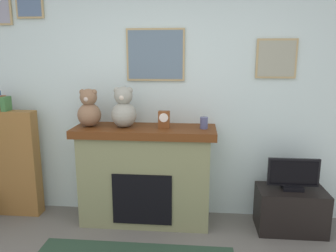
% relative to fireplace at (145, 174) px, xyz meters
% --- Properties ---
extents(back_wall, '(5.20, 0.15, 2.60)m').
position_rel_fireplace_xyz_m(back_wall, '(0.16, 0.29, 0.78)').
color(back_wall, silver).
rests_on(back_wall, ground_plane).
extents(fireplace, '(1.45, 0.52, 1.03)m').
position_rel_fireplace_xyz_m(fireplace, '(0.00, 0.00, 0.00)').
color(fireplace, '#7D8057').
rests_on(fireplace, ground_plane).
extents(bookshelf, '(0.49, 0.16, 1.38)m').
position_rel_fireplace_xyz_m(bookshelf, '(-1.44, 0.03, 0.09)').
color(bookshelf, olive).
rests_on(bookshelf, ground_plane).
extents(tv_stand, '(0.66, 0.40, 0.44)m').
position_rel_fireplace_xyz_m(tv_stand, '(1.49, -0.07, -0.30)').
color(tv_stand, black).
rests_on(tv_stand, ground_plane).
extents(television, '(0.50, 0.14, 0.32)m').
position_rel_fireplace_xyz_m(television, '(1.49, -0.07, 0.07)').
color(television, black).
rests_on(television, tv_stand).
extents(candle_jar, '(0.08, 0.08, 0.12)m').
position_rel_fireplace_xyz_m(candle_jar, '(0.60, -0.02, 0.57)').
color(candle_jar, '#4C517A').
rests_on(candle_jar, fireplace).
extents(mantel_clock, '(0.11, 0.08, 0.17)m').
position_rel_fireplace_xyz_m(mantel_clock, '(0.20, -0.02, 0.60)').
color(mantel_clock, brown).
rests_on(mantel_clock, fireplace).
extents(teddy_bear_tan, '(0.24, 0.24, 0.39)m').
position_rel_fireplace_xyz_m(teddy_bear_tan, '(-0.57, -0.02, 0.68)').
color(teddy_bear_tan, '#876449').
rests_on(teddy_bear_tan, fireplace).
extents(teddy_bear_grey, '(0.26, 0.26, 0.41)m').
position_rel_fireplace_xyz_m(teddy_bear_grey, '(-0.21, -0.02, 0.70)').
color(teddy_bear_grey, '#98998B').
rests_on(teddy_bear_grey, fireplace).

